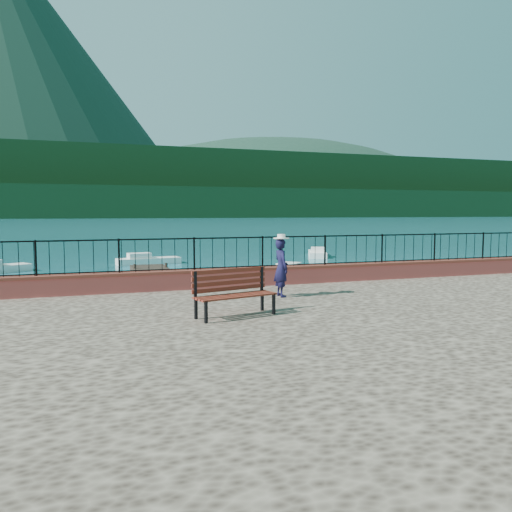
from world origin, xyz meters
TOP-DOWN VIEW (x-y plane):
  - ground at (0.00, 0.00)m, footprint 2000.00×2000.00m
  - parapet at (0.00, 3.70)m, footprint 28.00×0.46m
  - railing at (0.00, 3.70)m, footprint 27.00×0.05m
  - dock at (-2.00, 12.00)m, footprint 2.00×16.00m
  - far_forest at (0.00, 300.00)m, footprint 900.00×60.00m
  - foothills at (0.00, 360.00)m, footprint 900.00×120.00m
  - companion_hill at (220.00, 560.00)m, footprint 448.00×384.00m
  - park_bench at (-2.51, -0.56)m, footprint 1.98×1.04m
  - person at (-0.54, 1.52)m, footprint 0.39×0.59m
  - hat at (-0.54, 1.52)m, footprint 0.44×0.44m
  - boat_0 at (-7.59, 8.93)m, footprint 3.78×1.51m
  - boat_1 at (1.98, 11.82)m, footprint 3.49×2.78m
  - boat_2 at (5.27, 14.11)m, footprint 3.64×3.66m
  - boat_4 at (-1.48, 23.05)m, footprint 4.34×1.83m
  - boat_5 at (11.86, 24.44)m, footprint 2.77×4.13m

SIDE VIEW (x-z plane):
  - ground at x=0.00m, z-range 0.00..0.00m
  - companion_hill at x=220.00m, z-range -90.00..90.00m
  - dock at x=-2.00m, z-range 0.00..0.30m
  - boat_0 at x=-7.59m, z-range 0.00..0.80m
  - boat_1 at x=1.98m, z-range 0.00..0.80m
  - boat_2 at x=5.27m, z-range 0.00..0.80m
  - boat_4 at x=-1.48m, z-range 0.00..0.80m
  - boat_5 at x=11.86m, z-range 0.00..0.80m
  - parapet at x=0.00m, z-range 1.20..1.78m
  - park_bench at x=-2.51m, z-range 0.99..2.04m
  - person at x=-0.54m, z-range 1.20..2.80m
  - railing at x=0.00m, z-range 1.78..2.73m
  - hat at x=-0.54m, z-range 2.80..2.92m
  - far_forest at x=0.00m, z-range 0.00..18.00m
  - foothills at x=0.00m, z-range 0.00..44.00m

